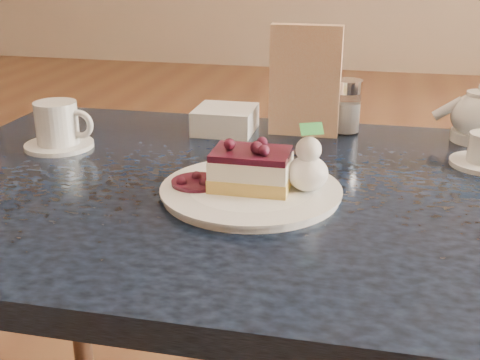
% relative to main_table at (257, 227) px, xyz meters
% --- Properties ---
extents(main_table, '(1.12, 0.76, 0.70)m').
position_rel_main_table_xyz_m(main_table, '(0.00, 0.00, 0.00)').
color(main_table, black).
rests_on(main_table, ground).
extents(dessert_plate, '(0.25, 0.25, 0.01)m').
position_rel_main_table_xyz_m(dessert_plate, '(0.00, -0.05, 0.08)').
color(dessert_plate, white).
rests_on(dessert_plate, main_table).
extents(cheesecake_slice, '(0.11, 0.08, 0.06)m').
position_rel_main_table_xyz_m(cheesecake_slice, '(0.00, -0.05, 0.11)').
color(cheesecake_slice, '#E2C765').
rests_on(cheesecake_slice, dessert_plate).
extents(whipped_cream, '(0.06, 0.06, 0.05)m').
position_rel_main_table_xyz_m(whipped_cream, '(0.08, -0.04, 0.11)').
color(whipped_cream, white).
rests_on(whipped_cream, dessert_plate).
extents(berry_sauce, '(0.07, 0.07, 0.01)m').
position_rel_main_table_xyz_m(berry_sauce, '(-0.08, -0.05, 0.09)').
color(berry_sauce, black).
rests_on(berry_sauce, dessert_plate).
extents(coffee_set, '(0.13, 0.12, 0.08)m').
position_rel_main_table_xyz_m(coffee_set, '(-0.38, 0.10, 0.11)').
color(coffee_set, white).
rests_on(coffee_set, main_table).
extents(tea_set, '(0.15, 0.25, 0.10)m').
position_rel_main_table_xyz_m(tea_set, '(0.35, 0.27, 0.11)').
color(tea_set, white).
rests_on(tea_set, main_table).
extents(menu_card, '(0.13, 0.03, 0.20)m').
position_rel_main_table_xyz_m(menu_card, '(0.03, 0.27, 0.18)').
color(menu_card, beige).
rests_on(menu_card, main_table).
extents(sugar_shaker, '(0.06, 0.06, 0.10)m').
position_rel_main_table_xyz_m(sugar_shaker, '(0.11, 0.30, 0.13)').
color(sugar_shaker, white).
rests_on(sugar_shaker, main_table).
extents(napkin_stack, '(0.11, 0.11, 0.05)m').
position_rel_main_table_xyz_m(napkin_stack, '(-0.12, 0.26, 0.10)').
color(napkin_stack, white).
rests_on(napkin_stack, main_table).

